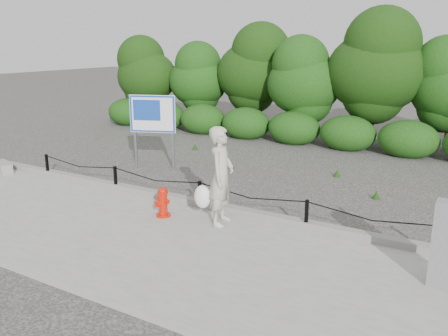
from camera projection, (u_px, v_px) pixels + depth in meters
name	position (u px, v px, depth m)	size (l,w,h in m)	color
ground	(200.00, 210.00, 10.58)	(90.00, 90.00, 0.00)	#2D2B28
sidewalk	(142.00, 240.00, 8.91)	(14.00, 4.00, 0.08)	gray
curb	(201.00, 203.00, 10.59)	(14.00, 0.22, 0.14)	slate
chain_barrier	(200.00, 191.00, 10.47)	(10.06, 0.06, 0.60)	black
treeline	(371.00, 72.00, 16.66)	(20.24, 3.84, 5.20)	black
fire_hydrant	(163.00, 202.00, 9.92)	(0.36, 0.38, 0.66)	red
pedestrian	(220.00, 177.00, 9.36)	(0.83, 0.80, 1.99)	#B2AF99
concrete_block	(3.00, 167.00, 13.36)	(0.87, 0.31, 0.28)	gray
advertising_sign	(153.00, 117.00, 13.67)	(1.28, 0.56, 2.17)	slate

